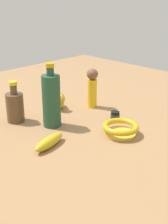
{
  "coord_description": "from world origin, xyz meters",
  "views": [
    {
      "loc": [
        0.83,
        0.83,
        0.53
      ],
      "look_at": [
        0.0,
        0.0,
        0.05
      ],
      "focal_mm": 49.87,
      "sensor_mm": 36.0,
      "label": 1
    }
  ],
  "objects_px": {
    "nail_polish_jar": "(115,116)",
    "bottle_tall": "(51,100)",
    "bottle_short": "(15,106)",
    "cat_figurine": "(59,101)",
    "bowl": "(121,128)",
    "person_figure_adult": "(92,87)",
    "banana": "(49,142)"
  },
  "relations": [
    {
      "from": "nail_polish_jar",
      "to": "bottle_tall",
      "type": "height_order",
      "value": "bottle_tall"
    },
    {
      "from": "bottle_short",
      "to": "cat_figurine",
      "type": "relative_size",
      "value": 1.45
    },
    {
      "from": "bowl",
      "to": "bottle_tall",
      "type": "height_order",
      "value": "bottle_tall"
    },
    {
      "from": "bowl",
      "to": "person_figure_adult",
      "type": "xyz_separation_m",
      "value": [
        -0.14,
        -0.28,
        0.07
      ]
    },
    {
      "from": "bottle_tall",
      "to": "cat_figurine",
      "type": "xyz_separation_m",
      "value": [
        -0.14,
        -0.13,
        -0.07
      ]
    },
    {
      "from": "banana",
      "to": "bottle_tall",
      "type": "xyz_separation_m",
      "value": [
        -0.12,
        -0.13,
        0.09
      ]
    },
    {
      "from": "bowl",
      "to": "nail_polish_jar",
      "type": "bearing_deg",
      "value": -131.89
    },
    {
      "from": "person_figure_adult",
      "to": "cat_figurine",
      "type": "distance_m",
      "value": 0.17
    },
    {
      "from": "banana",
      "to": "person_figure_adult",
      "type": "height_order",
      "value": "person_figure_adult"
    },
    {
      "from": "bottle_tall",
      "to": "bottle_short",
      "type": "bearing_deg",
      "value": -61.1
    },
    {
      "from": "bottle_short",
      "to": "person_figure_adult",
      "type": "height_order",
      "value": "person_figure_adult"
    },
    {
      "from": "banana",
      "to": "cat_figurine",
      "type": "height_order",
      "value": "cat_figurine"
    },
    {
      "from": "bottle_tall",
      "to": "nail_polish_jar",
      "type": "bearing_deg",
      "value": 147.67
    },
    {
      "from": "bottle_tall",
      "to": "person_figure_adult",
      "type": "height_order",
      "value": "bottle_tall"
    },
    {
      "from": "bowl",
      "to": "nail_polish_jar",
      "type": "relative_size",
      "value": 3.52
    },
    {
      "from": "nail_polish_jar",
      "to": "bottle_tall",
      "type": "xyz_separation_m",
      "value": [
        0.23,
        -0.14,
        0.09
      ]
    },
    {
      "from": "person_figure_adult",
      "to": "cat_figurine",
      "type": "relative_size",
      "value": 1.54
    },
    {
      "from": "bottle_tall",
      "to": "cat_figurine",
      "type": "height_order",
      "value": "bottle_tall"
    },
    {
      "from": "bowl",
      "to": "person_figure_adult",
      "type": "distance_m",
      "value": 0.32
    },
    {
      "from": "nail_polish_jar",
      "to": "banana",
      "type": "relative_size",
      "value": 0.26
    },
    {
      "from": "bottle_short",
      "to": "bowl",
      "type": "bearing_deg",
      "value": 117.99
    },
    {
      "from": "nail_polish_jar",
      "to": "cat_figurine",
      "type": "relative_size",
      "value": 0.33
    },
    {
      "from": "bowl",
      "to": "person_figure_adult",
      "type": "height_order",
      "value": "person_figure_adult"
    },
    {
      "from": "bowl",
      "to": "bottle_tall",
      "type": "xyz_separation_m",
      "value": [
        0.13,
        -0.25,
        0.08
      ]
    },
    {
      "from": "banana",
      "to": "cat_figurine",
      "type": "distance_m",
      "value": 0.38
    },
    {
      "from": "person_figure_adult",
      "to": "cat_figurine",
      "type": "xyz_separation_m",
      "value": [
        0.12,
        -0.1,
        -0.06
      ]
    },
    {
      "from": "bowl",
      "to": "cat_figurine",
      "type": "bearing_deg",
      "value": -92.21
    },
    {
      "from": "bowl",
      "to": "banana",
      "type": "height_order",
      "value": "bowl"
    },
    {
      "from": "nail_polish_jar",
      "to": "bottle_tall",
      "type": "relative_size",
      "value": 0.15
    },
    {
      "from": "person_figure_adult",
      "to": "bottle_short",
      "type": "bearing_deg",
      "value": -17.63
    },
    {
      "from": "bottle_tall",
      "to": "bottle_short",
      "type": "relative_size",
      "value": 1.49
    },
    {
      "from": "person_figure_adult",
      "to": "bowl",
      "type": "bearing_deg",
      "value": 63.89
    }
  ]
}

